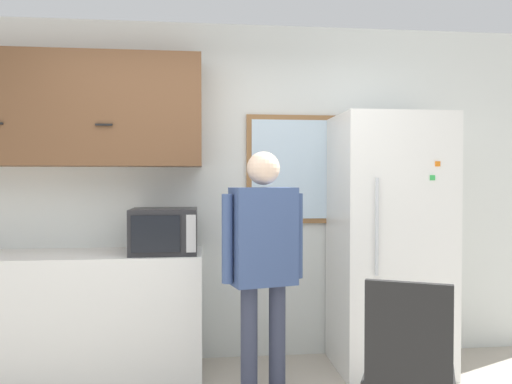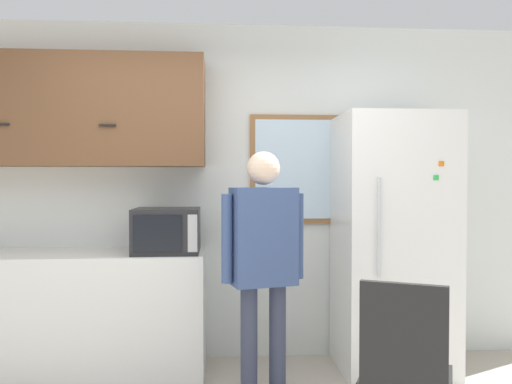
% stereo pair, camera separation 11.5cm
% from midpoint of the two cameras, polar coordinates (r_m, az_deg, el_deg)
% --- Properties ---
extents(back_wall, '(6.00, 0.06, 2.70)m').
position_cam_midpoint_polar(back_wall, '(4.07, -4.04, 0.02)').
color(back_wall, silver).
rests_on(back_wall, ground_plane).
extents(counter, '(2.13, 0.61, 0.91)m').
position_cam_midpoint_polar(counter, '(4.03, -20.80, -12.95)').
color(counter, silver).
rests_on(counter, ground_plane).
extents(upper_cabinets, '(2.13, 0.38, 0.83)m').
position_cam_midpoint_polar(upper_cabinets, '(4.05, -20.48, 8.67)').
color(upper_cabinets, brown).
extents(microwave, '(0.47, 0.43, 0.33)m').
position_cam_midpoint_polar(microwave, '(3.72, -9.28, -4.36)').
color(microwave, '#232326').
rests_on(microwave, counter).
extents(person, '(0.55, 0.31, 1.63)m').
position_cam_midpoint_polar(person, '(3.26, 1.86, -6.69)').
color(person, '#33384C').
rests_on(person, ground_plane).
extents(refrigerator, '(0.82, 0.72, 1.94)m').
position_cam_midpoint_polar(refrigerator, '(3.96, 16.16, -5.60)').
color(refrigerator, white).
rests_on(refrigerator, ground_plane).
extents(chair, '(0.59, 0.59, 0.96)m').
position_cam_midpoint_polar(chair, '(2.73, 17.88, -18.50)').
color(chair, black).
rests_on(chair, ground_plane).
extents(window, '(0.77, 0.05, 0.88)m').
position_cam_midpoint_polar(window, '(4.08, 5.51, 2.60)').
color(window, olive).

